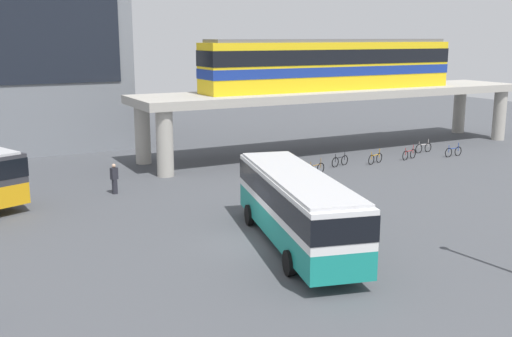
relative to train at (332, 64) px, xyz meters
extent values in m
plane|color=#47494F|center=(-15.74, -6.73, -6.87)|extent=(120.00, 120.00, 0.00)
cube|color=#ADA89E|center=(0.92, 0.00, -2.27)|extent=(33.25, 6.27, 0.60)
cylinder|color=#ADA89E|center=(-14.51, -2.34, -4.72)|extent=(1.10, 1.10, 4.30)
cylinder|color=#ADA89E|center=(16.34, -2.34, -4.72)|extent=(1.10, 1.10, 4.30)
cylinder|color=#ADA89E|center=(-14.51, 2.34, -4.72)|extent=(1.10, 1.10, 4.30)
cylinder|color=#ADA89E|center=(16.34, 2.34, -4.72)|extent=(1.10, 1.10, 4.30)
cube|color=yellow|center=(0.00, 0.00, -0.17)|extent=(21.23, 2.90, 3.60)
cube|color=navy|center=(0.00, 0.00, -0.53)|extent=(21.29, 2.96, 0.70)
cube|color=black|center=(0.00, 0.00, 0.55)|extent=(21.29, 2.96, 1.10)
cube|color=slate|center=(0.00, 0.00, 1.75)|extent=(20.38, 2.61, 0.24)
cube|color=teal|center=(-14.16, -18.02, -5.82)|extent=(5.08, 11.28, 1.10)
cube|color=white|center=(-14.16, -18.02, -4.52)|extent=(5.08, 11.28, 1.50)
cube|color=black|center=(-14.16, -18.02, -4.44)|extent=(5.13, 11.33, 0.96)
cube|color=silver|center=(-14.16, -18.02, -3.71)|extent=(4.83, 10.71, 0.12)
cylinder|color=black|center=(-14.53, -14.30, -6.37)|extent=(0.51, 1.04, 1.00)
cylinder|color=black|center=(-12.10, -14.91, -6.37)|extent=(0.51, 1.04, 1.00)
cylinder|color=black|center=(-16.12, -20.71, -6.37)|extent=(0.51, 1.04, 1.00)
cylinder|color=black|center=(-13.69, -21.31, -6.37)|extent=(0.51, 1.04, 1.00)
torus|color=black|center=(-5.06, -6.32, -6.53)|extent=(0.72, 0.28, 0.74)
torus|color=black|center=(-6.06, -6.64, -6.53)|extent=(0.72, 0.28, 0.74)
cylinder|color=#996626|center=(-5.56, -6.48, -6.25)|extent=(1.02, 0.37, 0.05)
cylinder|color=#996626|center=(-6.06, -6.64, -6.23)|extent=(0.04, 0.04, 0.55)
cylinder|color=#996626|center=(-5.06, -6.32, -6.18)|extent=(0.04, 0.04, 0.65)
torus|color=black|center=(-2.08, -4.91, -6.53)|extent=(0.73, 0.27, 0.74)
torus|color=black|center=(-3.09, -5.20, -6.53)|extent=(0.73, 0.27, 0.74)
cylinder|color=black|center=(-2.59, -5.06, -6.25)|extent=(1.02, 0.34, 0.05)
cylinder|color=black|center=(-3.09, -5.20, -6.23)|extent=(0.04, 0.04, 0.55)
cylinder|color=black|center=(-2.08, -4.91, -6.18)|extent=(0.04, 0.04, 0.65)
torus|color=black|center=(3.92, -5.27, -6.53)|extent=(0.73, 0.27, 0.74)
torus|color=black|center=(2.92, -5.57, -6.53)|extent=(0.73, 0.27, 0.74)
cylinder|color=#B21E1E|center=(3.42, -5.42, -6.25)|extent=(1.02, 0.35, 0.05)
cylinder|color=#B21E1E|center=(2.92, -5.57, -6.23)|extent=(0.04, 0.04, 0.55)
cylinder|color=#B21E1E|center=(3.92, -5.27, -6.18)|extent=(0.04, 0.04, 0.65)
torus|color=black|center=(6.78, -3.83, -6.53)|extent=(0.74, 0.13, 0.74)
torus|color=black|center=(5.73, -3.93, -6.53)|extent=(0.74, 0.13, 0.74)
cylinder|color=silver|center=(6.25, -3.88, -6.25)|extent=(1.05, 0.15, 0.05)
cylinder|color=silver|center=(5.73, -3.93, -6.23)|extent=(0.04, 0.04, 0.55)
cylinder|color=silver|center=(6.78, -3.83, -6.18)|extent=(0.04, 0.04, 0.65)
torus|color=black|center=(7.64, -6.15, -6.53)|extent=(0.74, 0.11, 0.74)
torus|color=black|center=(6.59, -6.22, -6.53)|extent=(0.74, 0.11, 0.74)
cylinder|color=#1E3FA5|center=(7.11, -6.18, -6.25)|extent=(1.05, 0.12, 0.05)
cylinder|color=#1E3FA5|center=(6.59, -6.22, -6.23)|extent=(0.04, 0.04, 0.55)
cylinder|color=#1E3FA5|center=(7.64, -6.15, -6.18)|extent=(0.04, 0.04, 0.65)
torus|color=black|center=(0.67, -5.35, -6.53)|extent=(0.72, 0.30, 0.74)
torus|color=black|center=(-0.32, -5.70, -6.53)|extent=(0.72, 0.30, 0.74)
cylinder|color=orange|center=(0.17, -5.52, -6.25)|extent=(1.01, 0.39, 0.05)
cylinder|color=orange|center=(-0.32, -5.70, -6.23)|extent=(0.04, 0.04, 0.55)
cylinder|color=orange|center=(0.67, -5.35, -6.18)|extent=(0.04, 0.04, 0.65)
cylinder|color=#26262D|center=(-18.67, -5.31, -6.43)|extent=(0.32, 0.32, 0.86)
cube|color=#26262D|center=(-18.67, -5.31, -5.66)|extent=(0.47, 0.38, 0.68)
sphere|color=tan|center=(-18.67, -5.31, -5.21)|extent=(0.23, 0.23, 0.23)
camera|label=1|loc=(-27.52, -39.56, 2.07)|focal=42.98mm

